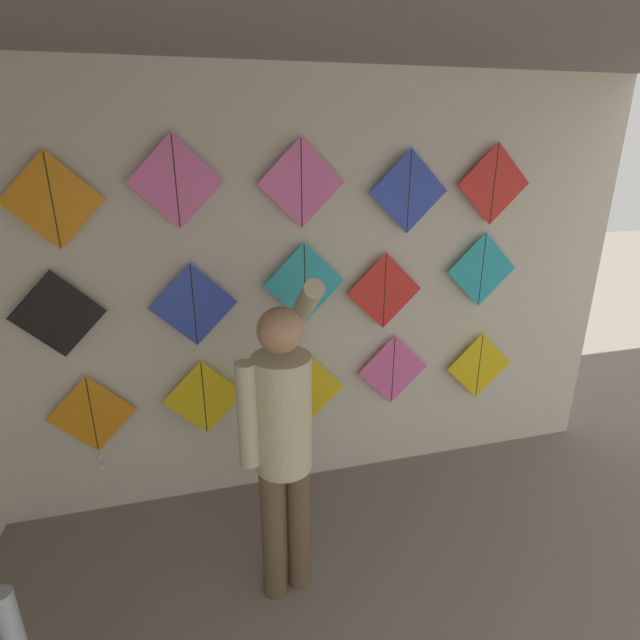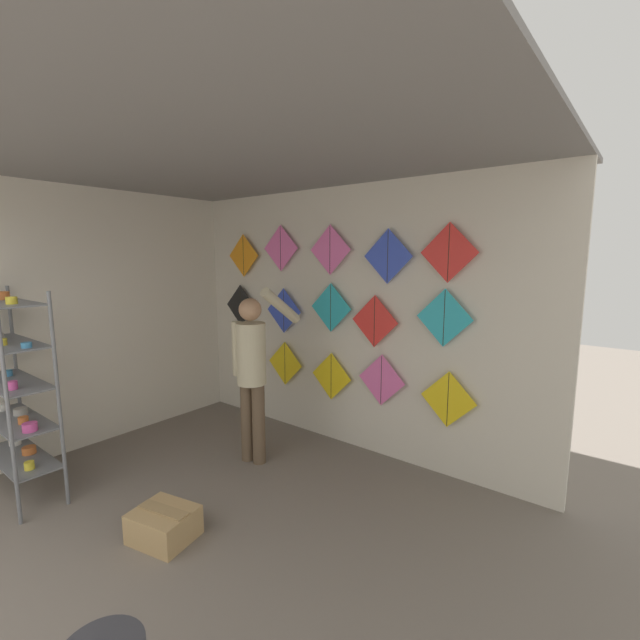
# 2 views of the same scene
# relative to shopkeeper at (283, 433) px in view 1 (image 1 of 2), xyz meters

# --- Properties ---
(back_panel) EXTENTS (4.76, 0.06, 2.80)m
(back_panel) POSITION_rel_shopkeeper_xyz_m (0.28, 0.96, 0.40)
(back_panel) COLOR beige
(back_panel) RESTS_ON ground
(shopkeeper) EXTENTS (0.45, 0.65, 1.78)m
(shopkeeper) POSITION_rel_shopkeeper_xyz_m (0.00, 0.00, 0.00)
(shopkeeper) COLOR brown
(shopkeeper) RESTS_ON ground
(kite_0) EXTENTS (0.53, 0.04, 0.67)m
(kite_0) POSITION_rel_shopkeeper_xyz_m (-1.05, 0.87, -0.26)
(kite_0) COLOR orange
(kite_1) EXTENTS (0.53, 0.01, 0.53)m
(kite_1) POSITION_rel_shopkeeper_xyz_m (-0.37, 0.87, -0.22)
(kite_1) COLOR yellow
(kite_2) EXTENTS (0.53, 0.01, 0.53)m
(kite_2) POSITION_rel_shopkeeper_xyz_m (0.33, 0.87, -0.25)
(kite_2) COLOR yellow
(kite_3) EXTENTS (0.53, 0.01, 0.53)m
(kite_3) POSITION_rel_shopkeeper_xyz_m (0.97, 0.87, -0.18)
(kite_3) COLOR pink
(kite_4) EXTENTS (0.53, 0.01, 0.53)m
(kite_4) POSITION_rel_shopkeeper_xyz_m (1.67, 0.87, -0.23)
(kite_4) COLOR yellow
(kite_5) EXTENTS (0.53, 0.01, 0.53)m
(kite_5) POSITION_rel_shopkeeper_xyz_m (-1.14, 0.87, 0.44)
(kite_5) COLOR black
(kite_6) EXTENTS (0.53, 0.01, 0.53)m
(kite_6) POSITION_rel_shopkeeper_xyz_m (-0.38, 0.87, 0.43)
(kite_6) COLOR blue
(kite_7) EXTENTS (0.53, 0.01, 0.53)m
(kite_7) POSITION_rel_shopkeeper_xyz_m (0.32, 0.87, 0.52)
(kite_7) COLOR #28B2C6
(kite_8) EXTENTS (0.53, 0.01, 0.53)m
(kite_8) POSITION_rel_shopkeeper_xyz_m (0.87, 0.87, 0.42)
(kite_8) COLOR red
(kite_9) EXTENTS (0.53, 0.01, 0.53)m
(kite_9) POSITION_rel_shopkeeper_xyz_m (1.60, 0.87, 0.52)
(kite_9) COLOR #28B2C6
(kite_10) EXTENTS (0.53, 0.01, 0.53)m
(kite_10) POSITION_rel_shopkeeper_xyz_m (-1.06, 0.87, 1.08)
(kite_10) COLOR orange
(kite_11) EXTENTS (0.53, 0.01, 0.53)m
(kite_11) POSITION_rel_shopkeeper_xyz_m (-0.41, 0.87, 1.16)
(kite_11) COLOR pink
(kite_12) EXTENTS (0.53, 0.01, 0.53)m
(kite_12) POSITION_rel_shopkeeper_xyz_m (0.31, 0.87, 1.14)
(kite_12) COLOR pink
(kite_13) EXTENTS (0.53, 0.01, 0.53)m
(kite_13) POSITION_rel_shopkeeper_xyz_m (1.01, 0.87, 1.07)
(kite_13) COLOR blue
(kite_14) EXTENTS (0.53, 0.01, 0.53)m
(kite_14) POSITION_rel_shopkeeper_xyz_m (1.61, 0.87, 1.10)
(kite_14) COLOR red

